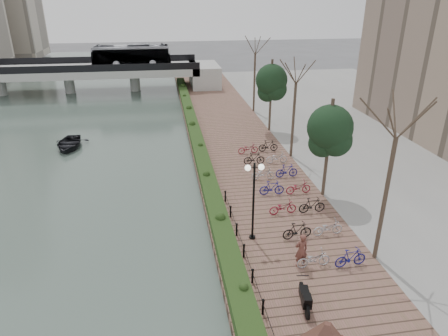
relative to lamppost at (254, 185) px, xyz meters
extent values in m
plane|color=#59595B|center=(-2.21, -4.64, -3.75)|extent=(220.00, 220.00, 0.00)
cube|color=#425249|center=(-17.21, 20.36, -3.74)|extent=(30.00, 130.00, 0.02)
cube|color=brown|center=(1.79, 12.86, -3.50)|extent=(8.00, 75.00, 0.50)
cube|color=gray|center=(17.79, 12.86, -3.50)|extent=(24.00, 75.00, 0.50)
cube|color=#213D16|center=(-1.61, 15.36, -2.95)|extent=(1.10, 56.00, 0.60)
cylinder|color=black|center=(-0.81, -5.64, -2.90)|extent=(0.10, 0.10, 0.70)
cylinder|color=black|center=(-0.81, -3.64, -2.90)|extent=(0.10, 0.10, 0.70)
cylinder|color=black|center=(-0.81, -1.64, -2.90)|extent=(0.10, 0.10, 0.70)
cylinder|color=black|center=(-0.81, 0.36, -2.90)|extent=(0.10, 0.10, 0.70)
cylinder|color=black|center=(-0.81, 2.36, -2.90)|extent=(0.10, 0.10, 0.70)
cylinder|color=black|center=(-0.81, 4.36, -2.90)|extent=(0.10, 0.10, 0.70)
cylinder|color=black|center=(0.00, 0.00, -1.02)|extent=(0.12, 0.12, 4.47)
cylinder|color=black|center=(0.00, 0.00, 0.96)|extent=(0.70, 0.06, 0.06)
sphere|color=white|center=(-0.35, 0.00, 0.96)|extent=(0.32, 0.32, 0.32)
sphere|color=white|center=(0.35, 0.00, 0.96)|extent=(0.32, 0.32, 0.32)
imported|color=brown|center=(1.79, -2.76, -2.35)|extent=(0.70, 0.49, 1.80)
imported|color=#B6B5BA|center=(2.39, -3.04, -2.80)|extent=(0.60, 1.72, 0.90)
imported|color=black|center=(2.39, -0.44, -2.75)|extent=(0.47, 1.66, 1.00)
imported|color=maroon|center=(2.39, 2.16, -2.80)|extent=(0.60, 1.71, 0.90)
imported|color=navy|center=(2.39, 4.76, -2.75)|extent=(0.47, 1.66, 1.00)
imported|color=#B6B5BA|center=(2.39, 7.36, -2.80)|extent=(0.60, 1.71, 0.90)
imported|color=black|center=(2.39, 9.96, -2.75)|extent=(0.47, 1.66, 1.00)
imported|color=maroon|center=(2.39, 12.56, -2.80)|extent=(0.60, 1.72, 0.90)
imported|color=navy|center=(4.19, -3.04, -2.75)|extent=(0.47, 1.66, 1.00)
imported|color=#B6B5BA|center=(4.19, -0.44, -2.80)|extent=(0.60, 1.71, 0.90)
imported|color=black|center=(4.19, 2.16, -2.75)|extent=(0.47, 1.66, 1.00)
imported|color=maroon|center=(4.19, 4.76, -2.80)|extent=(0.60, 1.71, 0.90)
imported|color=navy|center=(4.19, 7.36, -2.75)|extent=(0.47, 1.66, 1.00)
imported|color=#B6B5BA|center=(4.19, 9.96, -2.80)|extent=(0.60, 1.71, 0.90)
imported|color=black|center=(4.19, 12.56, -2.75)|extent=(0.47, 1.66, 1.00)
cube|color=#B0AFAA|center=(-17.21, 40.36, -0.75)|extent=(36.00, 8.00, 1.00)
cube|color=black|center=(-17.21, 36.46, 0.20)|extent=(36.00, 0.15, 0.90)
cube|color=black|center=(-17.21, 44.26, 0.20)|extent=(36.00, 0.15, 0.90)
cylinder|color=#B0AFAA|center=(-26.21, 40.36, -2.50)|extent=(1.40, 1.40, 2.50)
cylinder|color=#B0AFAA|center=(-17.21, 40.36, -2.50)|extent=(1.40, 1.40, 2.50)
cylinder|color=#B0AFAA|center=(-8.21, 40.36, -2.50)|extent=(1.40, 1.40, 2.50)
imported|color=#B9BBC4|center=(-8.33, 40.36, 1.25)|extent=(2.52, 10.77, 3.00)
imported|color=black|center=(-13.02, 17.41, -3.30)|extent=(3.13, 4.29, 0.87)
camera|label=1|loc=(-4.38, -18.09, 9.03)|focal=32.00mm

